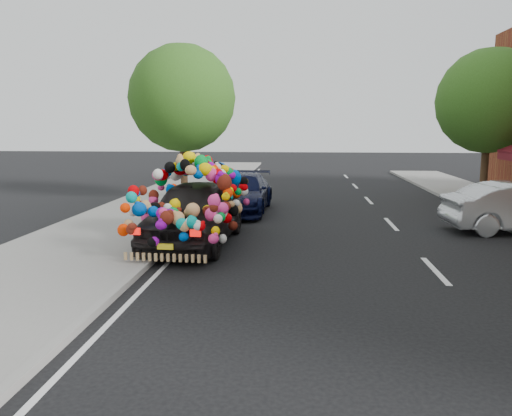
{
  "coord_description": "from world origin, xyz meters",
  "views": [
    {
      "loc": [
        0.8,
        -10.13,
        2.89
      ],
      "look_at": [
        -0.11,
        0.4,
        1.19
      ],
      "focal_mm": 35.0,
      "sensor_mm": 36.0,
      "label": 1
    }
  ],
  "objects": [
    {
      "name": "ground",
      "position": [
        0.0,
        0.0,
        0.0
      ],
      "size": [
        100.0,
        100.0,
        0.0
      ],
      "primitive_type": "plane",
      "color": "black",
      "rests_on": "ground"
    },
    {
      "name": "sidewalk",
      "position": [
        -4.3,
        0.0,
        0.06
      ],
      "size": [
        4.0,
        60.0,
        0.12
      ],
      "primitive_type": "cube",
      "color": "gray",
      "rests_on": "ground"
    },
    {
      "name": "kerb",
      "position": [
        -2.35,
        0.0,
        0.07
      ],
      "size": [
        0.15,
        60.0,
        0.13
      ],
      "primitive_type": "cube",
      "color": "gray",
      "rests_on": "ground"
    },
    {
      "name": "lane_markings",
      "position": [
        3.6,
        0.0,
        0.01
      ],
      "size": [
        6.0,
        50.0,
        0.01
      ],
      "primitive_type": null,
      "color": "silver",
      "rests_on": "ground"
    },
    {
      "name": "tree_near_sidewalk",
      "position": [
        -3.8,
        9.5,
        4.02
      ],
      "size": [
        4.2,
        4.2,
        6.13
      ],
      "color": "#332114",
      "rests_on": "ground"
    },
    {
      "name": "tree_far_b",
      "position": [
        8.0,
        10.0,
        3.89
      ],
      "size": [
        4.0,
        4.0,
        5.9
      ],
      "color": "#332114",
      "rests_on": "ground"
    },
    {
      "name": "plush_art_car",
      "position": [
        -1.8,
        2.0,
        1.16
      ],
      "size": [
        2.48,
        4.98,
        2.24
      ],
      "rotation": [
        0.0,
        0.0,
        -0.05
      ],
      "color": "black",
      "rests_on": "ground"
    },
    {
      "name": "navy_sedan",
      "position": [
        -1.17,
        6.89,
        0.65
      ],
      "size": [
        2.01,
        4.58,
        1.31
      ],
      "primitive_type": "imported",
      "rotation": [
        0.0,
        0.0,
        -0.04
      ],
      "color": "black",
      "rests_on": "ground"
    }
  ]
}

